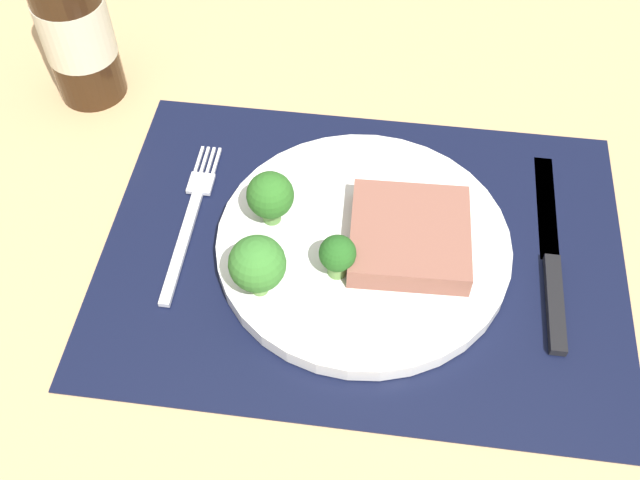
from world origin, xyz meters
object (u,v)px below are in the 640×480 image
(knife, at_px, (552,263))
(wine_bottle, at_px, (71,16))
(plate, at_px, (363,244))
(steak, at_px, (410,235))
(fork, at_px, (190,218))

(knife, bearing_deg, wine_bottle, 161.85)
(wine_bottle, bearing_deg, plate, -30.02)
(steak, relative_size, fork, 0.55)
(plate, xyz_separation_m, fork, (-0.17, 0.01, -0.01))
(knife, bearing_deg, fork, -179.68)
(steak, xyz_separation_m, knife, (0.13, 0.00, -0.02))
(plate, distance_m, steak, 0.05)
(fork, bearing_deg, steak, -1.34)
(fork, height_order, knife, knife)
(plate, xyz_separation_m, steak, (0.04, 0.00, 0.02))
(steak, height_order, fork, steak)
(steak, height_order, wine_bottle, wine_bottle)
(plate, relative_size, knife, 1.17)
(wine_bottle, bearing_deg, knife, -19.98)
(wine_bottle, bearing_deg, fork, -48.37)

